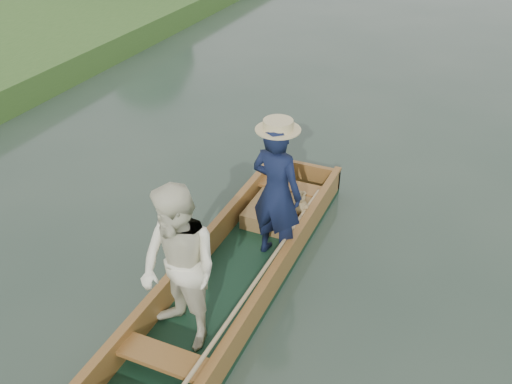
% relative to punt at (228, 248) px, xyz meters
% --- Properties ---
extents(ground, '(120.00, 120.00, 0.00)m').
position_rel_punt_xyz_m(ground, '(-0.03, 0.24, -0.70)').
color(ground, '#283D30').
rests_on(ground, ground).
extents(punt, '(1.25, 5.00, 1.92)m').
position_rel_punt_xyz_m(punt, '(0.00, 0.00, 0.00)').
color(punt, '#13321F').
rests_on(punt, ground).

